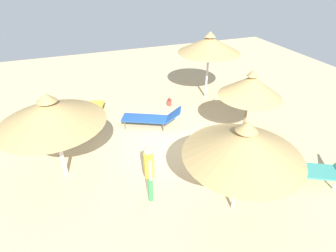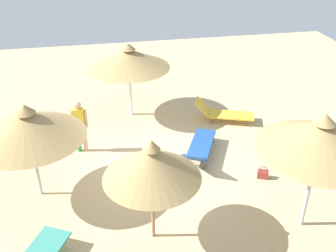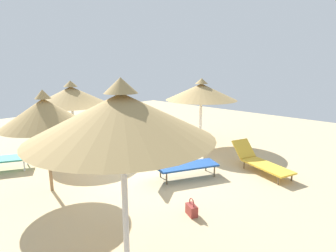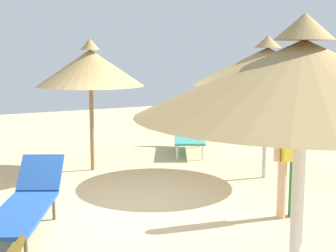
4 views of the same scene
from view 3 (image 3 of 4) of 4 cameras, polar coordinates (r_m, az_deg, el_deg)
name	(u,v)px [view 3 (image 3 of 4)]	position (r m, az deg, el deg)	size (l,w,h in m)	color
ground	(137,169)	(8.59, -6.65, -9.08)	(24.00, 24.00, 0.10)	tan
parasol_umbrella_near_left	(44,113)	(7.11, -24.66, 2.55)	(2.06, 2.06, 2.57)	olive
parasol_umbrella_far_left	(71,96)	(10.32, -19.77, 6.04)	(2.71, 2.71, 2.61)	#B2B2B7
parasol_umbrella_center	(122,116)	(3.85, -9.75, 2.13)	(2.66, 2.66, 2.96)	#B2B2B7
parasol_umbrella_near_right	(201,92)	(10.71, 7.04, 7.18)	(2.80, 2.80, 2.65)	white
lounge_chair_back	(260,161)	(8.60, 18.81, -7.00)	(1.26, 2.11, 0.77)	gold
lounge_chair_far_right	(178,165)	(7.62, 2.19, -8.25)	(2.26, 1.53, 0.81)	#1E478C
person_standing_front	(132,122)	(10.59, -7.57, 0.78)	(0.25, 0.49, 1.68)	#338C4C
handbag	(192,209)	(6.02, 5.01, -17.14)	(0.27, 0.34, 0.39)	maroon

